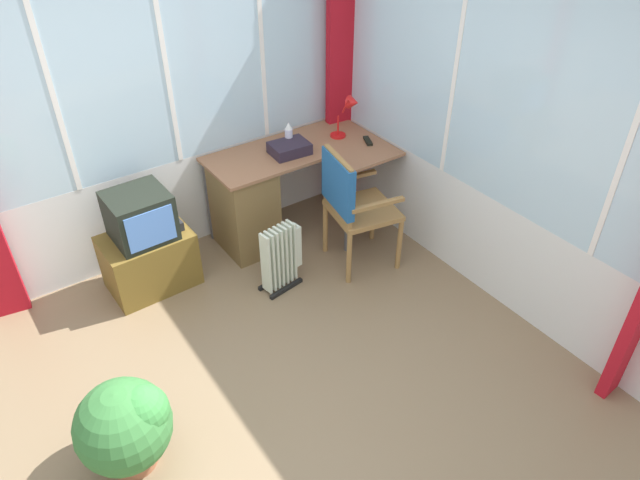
{
  "coord_description": "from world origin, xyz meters",
  "views": [
    {
      "loc": [
        -1.0,
        -1.99,
        2.93
      ],
      "look_at": [
        0.76,
        0.55,
        0.67
      ],
      "focal_mm": 32.38,
      "sensor_mm": 36.0,
      "label": 1
    }
  ],
  "objects": [
    {
      "name": "ground",
      "position": [
        0.0,
        0.0,
        -0.03
      ],
      "size": [
        4.89,
        4.83,
        0.06
      ],
      "primitive_type": "cube",
      "color": "#836B4F"
    },
    {
      "name": "north_window_panel",
      "position": [
        0.0,
        1.95,
        1.28
      ],
      "size": [
        3.89,
        0.07,
        2.56
      ],
      "color": "silver",
      "rests_on": "ground"
    },
    {
      "name": "east_window_panel",
      "position": [
        1.98,
        -0.0,
        1.27
      ],
      "size": [
        0.07,
        3.83,
        2.56
      ],
      "color": "silver",
      "rests_on": "ground"
    },
    {
      "name": "curtain_corner",
      "position": [
        1.85,
        1.82,
        1.23
      ],
      "size": [
        0.24,
        0.09,
        2.46
      ],
      "primitive_type": "cube",
      "rotation": [
        0.0,
        0.0,
        -0.09
      ],
      "color": "#B61420",
      "rests_on": "ground"
    },
    {
      "name": "desk",
      "position": [
        0.81,
        1.59,
        0.42
      ],
      "size": [
        1.42,
        0.88,
        0.77
      ],
      "color": "#976445",
      "rests_on": "ground"
    },
    {
      "name": "desk_lamp",
      "position": [
        1.73,
        1.51,
        1.0
      ],
      "size": [
        0.23,
        0.2,
        0.36
      ],
      "color": "red",
      "rests_on": "desk"
    },
    {
      "name": "tv_remote",
      "position": [
        1.79,
        1.34,
        0.78
      ],
      "size": [
        0.1,
        0.16,
        0.02
      ],
      "primitive_type": "cube",
      "rotation": [
        0.0,
        0.0,
        -0.41
      ],
      "color": "black",
      "rests_on": "desk"
    },
    {
      "name": "spray_bottle",
      "position": [
        1.21,
        1.63,
        0.87
      ],
      "size": [
        0.06,
        0.06,
        0.22
      ],
      "color": "silver",
      "rests_on": "desk"
    },
    {
      "name": "paper_tray",
      "position": [
        1.15,
        1.54,
        0.81
      ],
      "size": [
        0.32,
        0.25,
        0.09
      ],
      "primitive_type": "cube",
      "rotation": [
        0.0,
        0.0,
        -0.07
      ],
      "color": "#29202F",
      "rests_on": "desk"
    },
    {
      "name": "wooden_armchair",
      "position": [
        1.28,
        0.92,
        0.63
      ],
      "size": [
        0.57,
        0.56,
        0.99
      ],
      "color": "#9B713F",
      "rests_on": "ground"
    },
    {
      "name": "tv_on_stand",
      "position": [
        -0.1,
        1.56,
        0.36
      ],
      "size": [
        0.65,
        0.46,
        0.81
      ],
      "color": "brown",
      "rests_on": "ground"
    },
    {
      "name": "space_heater",
      "position": [
        0.72,
        0.99,
        0.27
      ],
      "size": [
        0.36,
        0.22,
        0.54
      ],
      "color": "silver",
      "rests_on": "ground"
    },
    {
      "name": "potted_plant",
      "position": [
        -0.77,
        0.16,
        0.32
      ],
      "size": [
        0.52,
        0.52,
        0.58
      ],
      "color": "#A36141",
      "rests_on": "ground"
    }
  ]
}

